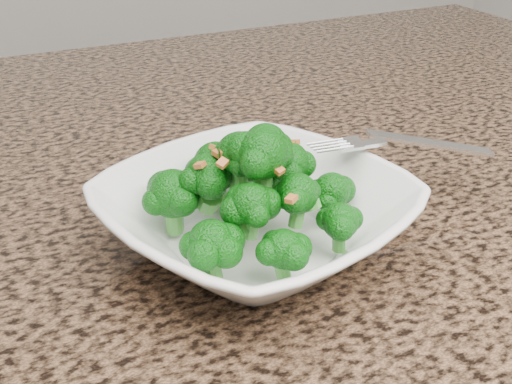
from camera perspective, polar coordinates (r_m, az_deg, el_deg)
name	(u,v)px	position (r m, az deg, el deg)	size (l,w,h in m)	color
granite_counter	(132,215)	(0.60, -10.98, -2.01)	(1.64, 1.04, 0.03)	brown
bowl	(256,217)	(0.50, 0.00, -2.24)	(0.23, 0.23, 0.06)	white
broccoli_pile	(256,145)	(0.47, 0.00, 4.24)	(0.20, 0.20, 0.07)	#0A5F0B
garlic_topping	(256,97)	(0.46, 0.00, 8.45)	(0.12, 0.12, 0.01)	#C87030
fork	(376,143)	(0.55, 10.61, 4.34)	(0.19, 0.03, 0.01)	silver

